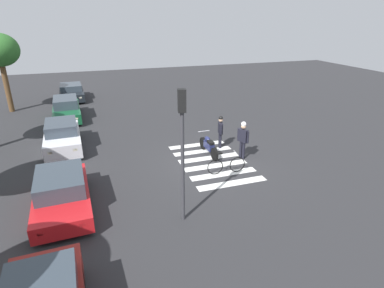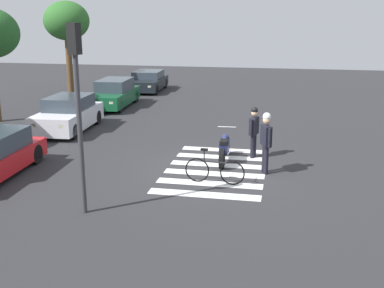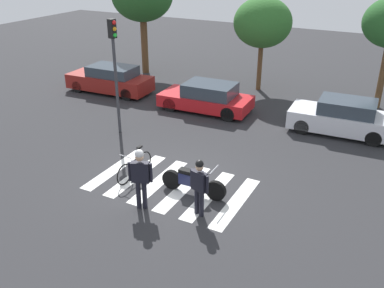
{
  "view_description": "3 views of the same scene",
  "coord_description": "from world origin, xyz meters",
  "px_view_note": "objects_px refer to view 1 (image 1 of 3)",
  "views": [
    {
      "loc": [
        -12.8,
        5.3,
        6.53
      ],
      "look_at": [
        0.24,
        0.95,
        0.95
      ],
      "focal_mm": 29.62,
      "sensor_mm": 36.0,
      "label": 1
    },
    {
      "loc": [
        -14.25,
        -2.01,
        4.72
      ],
      "look_at": [
        0.08,
        0.79,
        0.76
      ],
      "focal_mm": 44.84,
      "sensor_mm": 36.0,
      "label": 2
    },
    {
      "loc": [
        6.07,
        -10.1,
        7.01
      ],
      "look_at": [
        0.11,
        1.24,
        0.96
      ],
      "focal_mm": 39.58,
      "sensor_mm": 36.0,
      "label": 3
    }
  ],
  "objects_px": {
    "officer_by_motorcycle": "(220,130)",
    "car_green_compact": "(66,109)",
    "car_white_van": "(62,136)",
    "traffic_light_pole": "(182,137)",
    "car_black_suv": "(72,92)",
    "officer_on_foot": "(243,137)",
    "leaning_bicycle": "(226,165)",
    "car_red_convertible": "(62,193)",
    "police_motorcycle": "(209,146)"
  },
  "relations": [
    {
      "from": "police_motorcycle",
      "to": "officer_on_foot",
      "type": "relative_size",
      "value": 1.13
    },
    {
      "from": "traffic_light_pole",
      "to": "car_black_suv",
      "type": "bearing_deg",
      "value": 11.58
    },
    {
      "from": "car_white_van",
      "to": "car_black_suv",
      "type": "relative_size",
      "value": 0.98
    },
    {
      "from": "car_green_compact",
      "to": "car_black_suv",
      "type": "bearing_deg",
      "value": -2.22
    },
    {
      "from": "car_white_van",
      "to": "car_red_convertible",
      "type": "bearing_deg",
      "value": -178.01
    },
    {
      "from": "traffic_light_pole",
      "to": "police_motorcycle",
      "type": "bearing_deg",
      "value": -30.16
    },
    {
      "from": "car_green_compact",
      "to": "officer_by_motorcycle",
      "type": "bearing_deg",
      "value": -135.39
    },
    {
      "from": "leaning_bicycle",
      "to": "officer_on_foot",
      "type": "distance_m",
      "value": 1.98
    },
    {
      "from": "traffic_light_pole",
      "to": "car_red_convertible",
      "type": "bearing_deg",
      "value": 62.66
    },
    {
      "from": "police_motorcycle",
      "to": "car_white_van",
      "type": "xyz_separation_m",
      "value": [
        3.15,
        6.99,
        0.22
      ]
    },
    {
      "from": "police_motorcycle",
      "to": "officer_by_motorcycle",
      "type": "bearing_deg",
      "value": -53.75
    },
    {
      "from": "officer_by_motorcycle",
      "to": "car_green_compact",
      "type": "distance_m",
      "value": 11.2
    },
    {
      "from": "car_green_compact",
      "to": "car_black_suv",
      "type": "height_order",
      "value": "car_green_compact"
    },
    {
      "from": "car_red_convertible",
      "to": "leaning_bicycle",
      "type": "bearing_deg",
      "value": -84.52
    },
    {
      "from": "police_motorcycle",
      "to": "traffic_light_pole",
      "type": "bearing_deg",
      "value": 149.84
    },
    {
      "from": "police_motorcycle",
      "to": "leaning_bicycle",
      "type": "height_order",
      "value": "police_motorcycle"
    },
    {
      "from": "officer_on_foot",
      "to": "car_black_suv",
      "type": "xyz_separation_m",
      "value": [
        15.19,
        8.12,
        -0.51
      ]
    },
    {
      "from": "officer_on_foot",
      "to": "car_black_suv",
      "type": "height_order",
      "value": "officer_on_foot"
    },
    {
      "from": "car_black_suv",
      "to": "car_white_van",
      "type": "bearing_deg",
      "value": 178.74
    },
    {
      "from": "police_motorcycle",
      "to": "car_green_compact",
      "type": "height_order",
      "value": "car_green_compact"
    },
    {
      "from": "car_black_suv",
      "to": "car_green_compact",
      "type": "bearing_deg",
      "value": 177.78
    },
    {
      "from": "traffic_light_pole",
      "to": "officer_on_foot",
      "type": "bearing_deg",
      "value": -47.18
    },
    {
      "from": "officer_on_foot",
      "to": "traffic_light_pole",
      "type": "height_order",
      "value": "traffic_light_pole"
    },
    {
      "from": "officer_by_motorcycle",
      "to": "car_black_suv",
      "type": "distance_m",
      "value": 15.57
    },
    {
      "from": "car_white_van",
      "to": "traffic_light_pole",
      "type": "height_order",
      "value": "traffic_light_pole"
    },
    {
      "from": "leaning_bicycle",
      "to": "car_black_suv",
      "type": "bearing_deg",
      "value": 22.31
    },
    {
      "from": "car_green_compact",
      "to": "car_black_suv",
      "type": "relative_size",
      "value": 1.07
    },
    {
      "from": "car_green_compact",
      "to": "traffic_light_pole",
      "type": "xyz_separation_m",
      "value": [
        -13.5,
        -4.13,
        2.35
      ]
    },
    {
      "from": "traffic_light_pole",
      "to": "leaning_bicycle",
      "type": "bearing_deg",
      "value": -46.3
    },
    {
      "from": "officer_on_foot",
      "to": "car_red_convertible",
      "type": "height_order",
      "value": "officer_on_foot"
    },
    {
      "from": "car_white_van",
      "to": "traffic_light_pole",
      "type": "xyz_separation_m",
      "value": [
        -8.02,
        -4.16,
        2.35
      ]
    },
    {
      "from": "car_white_van",
      "to": "leaning_bicycle",
      "type": "bearing_deg",
      "value": -127.38
    },
    {
      "from": "car_black_suv",
      "to": "leaning_bicycle",
      "type": "bearing_deg",
      "value": -157.69
    },
    {
      "from": "officer_on_foot",
      "to": "traffic_light_pole",
      "type": "relative_size",
      "value": 0.42
    },
    {
      "from": "car_green_compact",
      "to": "car_black_suv",
      "type": "distance_m",
      "value": 5.59
    },
    {
      "from": "traffic_light_pole",
      "to": "car_green_compact",
      "type": "bearing_deg",
      "value": 17.01
    },
    {
      "from": "police_motorcycle",
      "to": "leaning_bicycle",
      "type": "bearing_deg",
      "value": 179.65
    },
    {
      "from": "officer_by_motorcycle",
      "to": "leaning_bicycle",
      "type": "bearing_deg",
      "value": 162.11
    },
    {
      "from": "car_green_compact",
      "to": "leaning_bicycle",
      "type": "bearing_deg",
      "value": -147.28
    },
    {
      "from": "officer_by_motorcycle",
      "to": "car_red_convertible",
      "type": "distance_m",
      "value": 8.44
    },
    {
      "from": "car_red_convertible",
      "to": "car_black_suv",
      "type": "xyz_separation_m",
      "value": [
        17.05,
        -0.04,
        -0.02
      ]
    },
    {
      "from": "leaning_bicycle",
      "to": "car_white_van",
      "type": "xyz_separation_m",
      "value": [
        5.33,
        6.97,
        0.29
      ]
    },
    {
      "from": "leaning_bicycle",
      "to": "car_red_convertible",
      "type": "bearing_deg",
      "value": 95.48
    },
    {
      "from": "officer_on_foot",
      "to": "car_black_suv",
      "type": "bearing_deg",
      "value": 28.11
    },
    {
      "from": "car_red_convertible",
      "to": "car_white_van",
      "type": "height_order",
      "value": "car_white_van"
    },
    {
      "from": "police_motorcycle",
      "to": "leaning_bicycle",
      "type": "xyz_separation_m",
      "value": [
        -2.18,
        0.01,
        -0.06
      ]
    },
    {
      "from": "car_white_van",
      "to": "car_green_compact",
      "type": "distance_m",
      "value": 5.48
    },
    {
      "from": "officer_by_motorcycle",
      "to": "car_green_compact",
      "type": "bearing_deg",
      "value": 44.61
    },
    {
      "from": "police_motorcycle",
      "to": "car_red_convertible",
      "type": "relative_size",
      "value": 0.5
    },
    {
      "from": "officer_by_motorcycle",
      "to": "car_black_suv",
      "type": "height_order",
      "value": "officer_by_motorcycle"
    }
  ]
}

